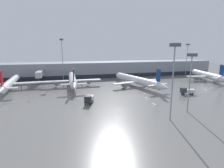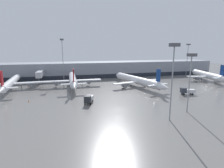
# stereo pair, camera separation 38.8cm
# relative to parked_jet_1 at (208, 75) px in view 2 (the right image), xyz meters

# --- Properties ---
(ground_plane) EXTENTS (320.00, 320.00, 0.00)m
(ground_plane) POSITION_rel_parked_jet_1_xyz_m (-58.72, -31.85, -3.00)
(ground_plane) COLOR slate
(terminal_building) EXTENTS (160.00, 27.60, 9.00)m
(terminal_building) POSITION_rel_parked_jet_1_xyz_m (-58.82, 30.09, 1.49)
(terminal_building) COLOR gray
(terminal_building) RESTS_ON ground_plane
(parked_jet_1) EXTENTS (22.04, 33.85, 9.54)m
(parked_jet_1) POSITION_rel_parked_jet_1_xyz_m (0.00, 0.00, 0.00)
(parked_jet_1) COLOR silver
(parked_jet_1) RESTS_ON ground_plane
(parked_jet_2) EXTENTS (24.44, 38.86, 9.39)m
(parked_jet_2) POSITION_rel_parked_jet_1_xyz_m (-42.02, -3.99, -0.16)
(parked_jet_2) COLOR white
(parked_jet_2) RESTS_ON ground_plane
(parked_jet_3) EXTENTS (25.40, 37.14, 9.47)m
(parked_jet_3) POSITION_rel_parked_jet_1_xyz_m (-70.46, 2.96, 0.33)
(parked_jet_3) COLOR silver
(parked_jet_3) RESTS_ON ground_plane
(parked_jet_4) EXTENTS (24.98, 37.97, 9.52)m
(parked_jet_4) POSITION_rel_parked_jet_1_xyz_m (-95.84, 3.19, 0.04)
(parked_jet_4) COLOR silver
(parked_jet_4) RESTS_ON ground_plane
(service_truck_0) EXTENTS (3.59, 5.46, 2.77)m
(service_truck_0) POSITION_rel_parked_jet_1_xyz_m (-66.43, -23.62, -1.49)
(service_truck_0) COLOR silver
(service_truck_0) RESTS_ON ground_plane
(service_truck_1) EXTENTS (5.52, 2.83, 2.57)m
(service_truck_1) POSITION_rel_parked_jet_1_xyz_m (-29.19, -21.81, -1.57)
(service_truck_1) COLOR silver
(service_truck_1) RESTS_ON ground_plane
(traffic_cone_0) EXTENTS (0.39, 0.39, 0.68)m
(traffic_cone_0) POSITION_rel_parked_jet_1_xyz_m (-85.22, -17.40, -2.66)
(traffic_cone_0) COLOR orange
(traffic_cone_0) RESTS_ON ground_plane
(traffic_cone_1) EXTENTS (0.45, 0.45, 0.67)m
(traffic_cone_1) POSITION_rel_parked_jet_1_xyz_m (-89.79, 5.95, -2.67)
(traffic_cone_1) COLOR orange
(traffic_cone_1) RESTS_ON ground_plane
(traffic_cone_3) EXTENTS (0.51, 0.51, 0.64)m
(traffic_cone_3) POSITION_rel_parked_jet_1_xyz_m (-70.63, 5.67, -2.68)
(traffic_cone_3) COLOR orange
(traffic_cone_3) RESTS_ON ground_plane
(apron_light_mast_0) EXTENTS (1.80, 1.80, 18.20)m
(apron_light_mast_0) POSITION_rel_parked_jet_1_xyz_m (-48.99, -41.65, 11.37)
(apron_light_mast_0) COLOR gray
(apron_light_mast_0) RESTS_ON ground_plane
(apron_light_mast_1) EXTENTS (1.80, 1.80, 15.81)m
(apron_light_mast_1) POSITION_rel_parked_jet_1_xyz_m (-41.27, -37.91, 9.70)
(apron_light_mast_1) COLOR gray
(apron_light_mast_1) RESTS_ON ground_plane
(apron_light_mast_2) EXTENTS (1.80, 1.80, 21.96)m
(apron_light_mast_2) POSITION_rel_parked_jet_1_xyz_m (-74.67, 17.57, 13.91)
(apron_light_mast_2) COLOR gray
(apron_light_mast_2) RESTS_ON ground_plane
(apron_light_mast_4) EXTENTS (1.80, 1.80, 19.99)m
(apron_light_mast_4) POSITION_rel_parked_jet_1_xyz_m (1.42, 19.73, 12.59)
(apron_light_mast_4) COLOR gray
(apron_light_mast_4) RESTS_ON ground_plane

